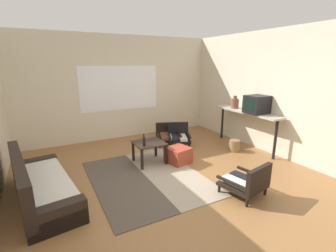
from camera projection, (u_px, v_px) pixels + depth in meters
ground_plane at (177, 183)px, 4.09m from camera, size 7.80×7.80×0.00m
far_wall_with_window at (119, 88)px, 6.34m from camera, size 5.60×0.13×2.70m
side_wall_right at (275, 93)px, 5.21m from camera, size 0.12×6.60×2.70m
area_rug at (147, 177)px, 4.28m from camera, size 1.85×2.40×0.01m
couch at (40, 187)px, 3.53m from camera, size 0.95×2.00×0.71m
coffee_table at (149, 147)px, 4.83m from camera, size 0.60×0.57×0.44m
armchair_by_window at (168, 135)px, 6.10m from camera, size 0.76×0.79×0.48m
armchair_striped_foreground at (247, 182)px, 3.64m from camera, size 0.69×0.69×0.54m
armchair_corner at (179, 135)px, 5.98m from camera, size 0.72×0.75×0.53m
ottoman_orange at (178, 155)px, 4.89m from camera, size 0.52×0.52×0.32m
console_shelf at (247, 115)px, 5.62m from camera, size 0.37×1.79×0.90m
crt_television at (257, 104)px, 5.31m from camera, size 0.46×0.42×0.40m
clay_vase at (235, 103)px, 5.92m from camera, size 0.19×0.19×0.31m
glass_bottle at (144, 141)px, 4.59m from camera, size 0.06×0.06×0.24m
wicker_basket at (234, 145)px, 5.55m from camera, size 0.25×0.25×0.26m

